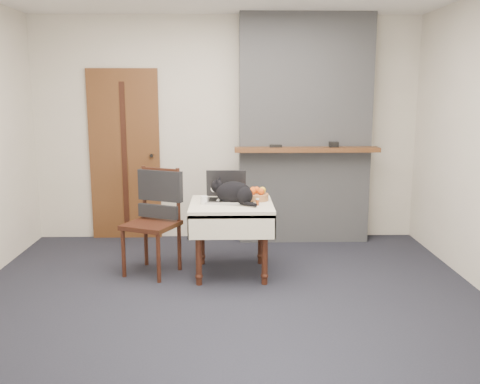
# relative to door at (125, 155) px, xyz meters

# --- Properties ---
(ground) EXTENTS (4.50, 4.50, 0.00)m
(ground) POSITION_rel_door_xyz_m (1.20, -1.97, -1.00)
(ground) COLOR black
(ground) RESTS_ON ground
(room_shell) EXTENTS (4.52, 4.01, 2.61)m
(room_shell) POSITION_rel_door_xyz_m (1.20, -1.51, 0.76)
(room_shell) COLOR beige
(room_shell) RESTS_ON ground
(door) EXTENTS (0.82, 0.10, 2.00)m
(door) POSITION_rel_door_xyz_m (0.00, 0.00, 0.00)
(door) COLOR brown
(door) RESTS_ON ground
(chimney) EXTENTS (1.62, 0.48, 2.60)m
(chimney) POSITION_rel_door_xyz_m (2.10, -0.13, 0.30)
(chimney) COLOR gray
(chimney) RESTS_ON ground
(side_table) EXTENTS (0.78, 0.78, 0.70)m
(side_table) POSITION_rel_door_xyz_m (1.25, -1.34, -0.41)
(side_table) COLOR #321B0D
(side_table) RESTS_ON ground
(laptop) EXTENTS (0.39, 0.34, 0.29)m
(laptop) POSITION_rel_door_xyz_m (1.20, -1.23, -0.23)
(laptop) COLOR #B7B7BC
(laptop) RESTS_ON side_table
(cat) EXTENTS (0.45, 0.35, 0.24)m
(cat) POSITION_rel_door_xyz_m (1.28, -1.38, -0.20)
(cat) COLOR black
(cat) RESTS_ON side_table
(cream_jar) EXTENTS (0.07, 0.07, 0.08)m
(cream_jar) POSITION_rel_door_xyz_m (0.99, -1.39, -0.26)
(cream_jar) COLOR white
(cream_jar) RESTS_ON side_table
(pill_bottle) EXTENTS (0.03, 0.03, 0.07)m
(pill_bottle) POSITION_rel_door_xyz_m (1.49, -1.45, -0.27)
(pill_bottle) COLOR #983C12
(pill_bottle) RESTS_ON side_table
(fruit_basket) EXTENTS (0.22, 0.22, 0.13)m
(fruit_basket) POSITION_rel_door_xyz_m (1.50, -1.21, -0.25)
(fruit_basket) COLOR #AF7C46
(fruit_basket) RESTS_ON side_table
(desk_clutter) EXTENTS (0.13, 0.03, 0.01)m
(desk_clutter) POSITION_rel_door_xyz_m (1.43, -1.27, -0.30)
(desk_clutter) COLOR black
(desk_clutter) RESTS_ON side_table
(chair) EXTENTS (0.60, 0.60, 1.02)m
(chair) POSITION_rel_door_xyz_m (0.52, -1.22, -0.35)
(chair) COLOR #321B0D
(chair) RESTS_ON ground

